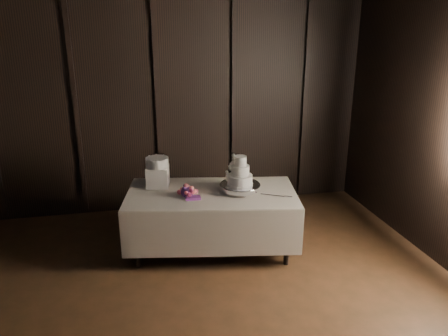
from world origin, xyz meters
TOP-DOWN VIEW (x-y plane):
  - room at (0.00, 0.00)m, footprint 6.08×7.08m
  - display_table at (0.49, 2.03)m, footprint 2.14×1.37m
  - cake_stand at (0.83, 1.99)m, footprint 0.58×0.58m
  - wedding_cake at (0.80, 1.97)m, footprint 0.33×0.29m
  - bouquet at (0.20, 1.99)m, footprint 0.29×0.39m
  - box_pedestal at (-0.10, 2.37)m, footprint 0.30×0.30m
  - small_cake at (-0.10, 2.37)m, footprint 0.32×0.32m
  - cake_knife at (1.16, 1.78)m, footprint 0.33×0.20m

SIDE VIEW (x-z plane):
  - display_table at x=0.49m, z-range 0.04..0.80m
  - cake_knife at x=1.16m, z-range 0.76..0.77m
  - cake_stand at x=0.83m, z-range 0.76..0.85m
  - bouquet at x=0.20m, z-range 0.73..0.91m
  - box_pedestal at x=-0.10m, z-range 0.76..1.01m
  - wedding_cake at x=0.80m, z-range 0.81..1.16m
  - small_cake at x=-0.10m, z-range 1.01..1.12m
  - room at x=0.00m, z-range -0.04..3.04m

